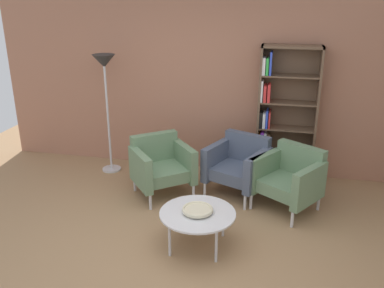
% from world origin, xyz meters
% --- Properties ---
extents(ground_plane, '(8.32, 8.32, 0.00)m').
position_xyz_m(ground_plane, '(0.00, 0.00, 0.00)').
color(ground_plane, '#9E7751').
extents(brick_back_panel, '(6.40, 0.12, 2.90)m').
position_xyz_m(brick_back_panel, '(0.00, 2.46, 1.45)').
color(brick_back_panel, '#A87056').
rests_on(brick_back_panel, ground_plane).
extents(bookshelf_tall, '(0.80, 0.30, 1.90)m').
position_xyz_m(bookshelf_tall, '(1.08, 2.25, 0.93)').
color(bookshelf_tall, brown).
rests_on(bookshelf_tall, ground_plane).
extents(coffee_table_low, '(0.80, 0.80, 0.40)m').
position_xyz_m(coffee_table_low, '(0.30, 0.30, 0.37)').
color(coffee_table_low, silver).
rests_on(coffee_table_low, ground_plane).
extents(decorative_bowl, '(0.32, 0.32, 0.05)m').
position_xyz_m(decorative_bowl, '(0.30, 0.30, 0.43)').
color(decorative_bowl, beige).
rests_on(decorative_bowl, coffee_table_low).
extents(armchair_by_bookshelf, '(0.91, 0.87, 0.78)m').
position_xyz_m(armchair_by_bookshelf, '(0.58, 1.63, 0.41)').
color(armchair_by_bookshelf, '#4C566B').
rests_on(armchair_by_bookshelf, ground_plane).
extents(armchair_corner_red, '(0.95, 0.94, 0.78)m').
position_xyz_m(armchair_corner_red, '(-0.42, 1.40, 0.41)').
color(armchair_corner_red, slate).
rests_on(armchair_corner_red, ground_plane).
extents(armchair_spare_guest, '(0.94, 0.93, 0.78)m').
position_xyz_m(armchair_spare_guest, '(1.23, 1.35, 0.41)').
color(armchair_spare_guest, slate).
rests_on(armchair_spare_guest, ground_plane).
extents(floor_lamp_torchiere, '(0.32, 0.32, 1.74)m').
position_xyz_m(floor_lamp_torchiere, '(-1.39, 1.98, 1.45)').
color(floor_lamp_torchiere, silver).
rests_on(floor_lamp_torchiere, ground_plane).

